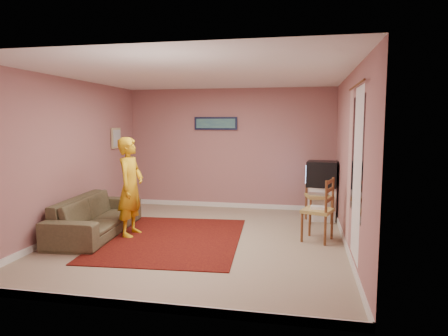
% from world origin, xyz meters
% --- Properties ---
extents(ground, '(5.00, 5.00, 0.00)m').
position_xyz_m(ground, '(0.00, 0.00, 0.00)').
color(ground, gray).
rests_on(ground, ground).
extents(wall_back, '(4.50, 0.02, 2.60)m').
position_xyz_m(wall_back, '(0.00, 2.50, 1.30)').
color(wall_back, '#9D6967').
rests_on(wall_back, ground).
extents(wall_front, '(4.50, 0.02, 2.60)m').
position_xyz_m(wall_front, '(0.00, -2.50, 1.30)').
color(wall_front, '#9D6967').
rests_on(wall_front, ground).
extents(wall_left, '(0.02, 5.00, 2.60)m').
position_xyz_m(wall_left, '(-2.25, 0.00, 1.30)').
color(wall_left, '#9D6967').
rests_on(wall_left, ground).
extents(wall_right, '(0.02, 5.00, 2.60)m').
position_xyz_m(wall_right, '(2.25, 0.00, 1.30)').
color(wall_right, '#9D6967').
rests_on(wall_right, ground).
extents(ceiling, '(4.50, 5.00, 0.02)m').
position_xyz_m(ceiling, '(0.00, 0.00, 2.60)').
color(ceiling, white).
rests_on(ceiling, wall_back).
extents(baseboard_back, '(4.50, 0.02, 0.10)m').
position_xyz_m(baseboard_back, '(0.00, 2.49, 0.05)').
color(baseboard_back, white).
rests_on(baseboard_back, ground).
extents(baseboard_front, '(4.50, 0.02, 0.10)m').
position_xyz_m(baseboard_front, '(0.00, -2.49, 0.05)').
color(baseboard_front, white).
rests_on(baseboard_front, ground).
extents(baseboard_left, '(0.02, 5.00, 0.10)m').
position_xyz_m(baseboard_left, '(-2.24, 0.00, 0.05)').
color(baseboard_left, white).
rests_on(baseboard_left, ground).
extents(baseboard_right, '(0.02, 5.00, 0.10)m').
position_xyz_m(baseboard_right, '(2.24, 0.00, 0.05)').
color(baseboard_right, white).
rests_on(baseboard_right, ground).
extents(window, '(0.01, 1.10, 1.50)m').
position_xyz_m(window, '(2.24, -0.90, 1.45)').
color(window, black).
rests_on(window, wall_right).
extents(curtain_sheer, '(0.01, 0.75, 2.10)m').
position_xyz_m(curtain_sheer, '(2.23, -1.05, 1.25)').
color(curtain_sheer, white).
rests_on(curtain_sheer, wall_right).
extents(curtain_floral, '(0.01, 0.35, 2.10)m').
position_xyz_m(curtain_floral, '(2.21, -0.35, 1.25)').
color(curtain_floral, beige).
rests_on(curtain_floral, wall_right).
extents(curtain_rod, '(0.02, 1.40, 0.02)m').
position_xyz_m(curtain_rod, '(2.20, -0.90, 2.32)').
color(curtain_rod, brown).
rests_on(curtain_rod, wall_right).
extents(picture_back, '(0.95, 0.04, 0.28)m').
position_xyz_m(picture_back, '(-0.30, 2.47, 1.85)').
color(picture_back, '#121633').
rests_on(picture_back, wall_back).
extents(picture_left, '(0.04, 0.38, 0.42)m').
position_xyz_m(picture_left, '(-2.22, 1.60, 1.55)').
color(picture_left, '#C3B486').
rests_on(picture_left, wall_left).
extents(area_rug, '(2.35, 2.85, 0.01)m').
position_xyz_m(area_rug, '(-0.46, -0.08, 0.01)').
color(area_rug, '#33050A').
rests_on(area_rug, ground).
extents(tv_cabinet, '(0.51, 0.46, 0.65)m').
position_xyz_m(tv_cabinet, '(1.95, 1.75, 0.32)').
color(tv_cabinet, silver).
rests_on(tv_cabinet, ground).
extents(crt_tv, '(0.62, 0.57, 0.49)m').
position_xyz_m(crt_tv, '(1.94, 1.75, 0.89)').
color(crt_tv, black).
rests_on(crt_tv, tv_cabinet).
extents(chair_a, '(0.54, 0.52, 0.55)m').
position_xyz_m(chair_a, '(1.89, 1.55, 0.62)').
color(chair_a, tan).
rests_on(chair_a, ground).
extents(dvd_player, '(0.39, 0.34, 0.06)m').
position_xyz_m(dvd_player, '(1.89, 1.55, 0.55)').
color(dvd_player, '#A1A1A6').
rests_on(dvd_player, chair_a).
extents(blue_throw, '(0.35, 0.04, 0.37)m').
position_xyz_m(blue_throw, '(1.89, 1.74, 0.82)').
color(blue_throw, '#8AADE3').
rests_on(blue_throw, chair_a).
extents(chair_b, '(0.55, 0.57, 0.55)m').
position_xyz_m(chair_b, '(1.83, 0.30, 0.61)').
color(chair_b, tan).
rests_on(chair_b, ground).
extents(game_console, '(0.22, 0.17, 0.04)m').
position_xyz_m(game_console, '(1.83, 0.30, 0.54)').
color(game_console, white).
rests_on(game_console, chair_b).
extents(sofa, '(1.02, 2.22, 0.63)m').
position_xyz_m(sofa, '(-1.80, -0.05, 0.31)').
color(sofa, brown).
rests_on(sofa, ground).
extents(person, '(0.40, 0.60, 1.63)m').
position_xyz_m(person, '(-1.19, -0.00, 0.82)').
color(person, gold).
rests_on(person, ground).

